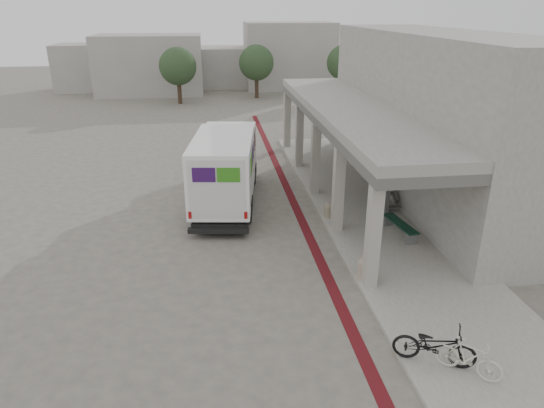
{
  "coord_description": "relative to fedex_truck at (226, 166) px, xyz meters",
  "views": [
    {
      "loc": [
        -2.45,
        -15.74,
        7.95
      ],
      "look_at": [
        -0.46,
        -0.3,
        1.6
      ],
      "focal_mm": 32.0,
      "sensor_mm": 36.0,
      "label": 1
    }
  ],
  "objects": [
    {
      "name": "bike_lane_stripe",
      "position": [
        2.89,
        -1.94,
        -1.67
      ],
      "size": [
        0.35,
        40.0,
        0.01
      ],
      "primitive_type": "cube",
      "color": "#551116",
      "rests_on": "ground"
    },
    {
      "name": "fedex_truck",
      "position": [
        0.0,
        0.0,
        0.0
      ],
      "size": [
        3.19,
        7.6,
        3.14
      ],
      "rotation": [
        0.0,
        0.0,
        -0.13
      ],
      "color": "black",
      "rests_on": "ground"
    },
    {
      "name": "sidewalk",
      "position": [
        5.89,
        -3.94,
        -1.61
      ],
      "size": [
        4.4,
        28.0,
        0.12
      ],
      "primitive_type": "cube",
      "color": "gray",
      "rests_on": "ground"
    },
    {
      "name": "utility_cabinet",
      "position": [
        6.19,
        -2.07,
        -1.05
      ],
      "size": [
        0.53,
        0.66,
        1.0
      ],
      "primitive_type": "cube",
      "rotation": [
        0.0,
        0.0,
        0.15
      ],
      "color": "slate",
      "rests_on": "sidewalk"
    },
    {
      "name": "ground",
      "position": [
        1.89,
        -3.94,
        -1.67
      ],
      "size": [
        120.0,
        120.0,
        0.0
      ],
      "primitive_type": "plane",
      "color": "#615B53",
      "rests_on": "ground"
    },
    {
      "name": "transit_building",
      "position": [
        8.72,
        0.56,
        1.73
      ],
      "size": [
        7.6,
        17.0,
        7.0
      ],
      "color": "gray",
      "rests_on": "ground"
    },
    {
      "name": "bicycle_black",
      "position": [
        4.39,
        -11.01,
        -1.05
      ],
      "size": [
        2.01,
        1.38,
        1.0
      ],
      "primitive_type": "imported",
      "rotation": [
        0.0,
        0.0,
        1.15
      ],
      "color": "black",
      "rests_on": "sidewalk"
    },
    {
      "name": "bench",
      "position": [
        6.2,
        -4.21,
        -1.22
      ],
      "size": [
        0.73,
        2.01,
        0.46
      ],
      "rotation": [
        0.0,
        0.0,
        0.16
      ],
      "color": "gray",
      "rests_on": "sidewalk"
    },
    {
      "name": "tree_right",
      "position": [
        11.89,
        25.06,
        1.51
      ],
      "size": [
        3.2,
        3.2,
        4.8
      ],
      "color": "#38281C",
      "rests_on": "ground"
    },
    {
      "name": "bollard_far",
      "position": [
        3.99,
        -2.27,
        -1.25
      ],
      "size": [
        0.41,
        0.41,
        0.61
      ],
      "color": "gray",
      "rests_on": "sidewalk"
    },
    {
      "name": "tree_left",
      "position": [
        -3.11,
        24.06,
        1.51
      ],
      "size": [
        3.2,
        3.2,
        4.8
      ],
      "color": "#38281C",
      "rests_on": "ground"
    },
    {
      "name": "bicycle_cream",
      "position": [
        4.99,
        -11.48,
        -1.09
      ],
      "size": [
        1.44,
        1.34,
        0.92
      ],
      "primitive_type": "imported",
      "rotation": [
        0.0,
        0.0,
        0.85
      ],
      "color": "beige",
      "rests_on": "sidewalk"
    },
    {
      "name": "distant_backdrop",
      "position": [
        -0.95,
        31.94,
        1.03
      ],
      "size": [
        28.0,
        10.0,
        6.5
      ],
      "color": "gray",
      "rests_on": "ground"
    },
    {
      "name": "bollard_near",
      "position": [
        3.99,
        -7.0,
        -1.21
      ],
      "size": [
        0.46,
        0.46,
        0.69
      ],
      "color": "gray",
      "rests_on": "sidewalk"
    },
    {
      "name": "tree_mid",
      "position": [
        3.89,
        26.06,
        1.51
      ],
      "size": [
        3.2,
        3.2,
        4.8
      ],
      "color": "#38281C",
      "rests_on": "ground"
    }
  ]
}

